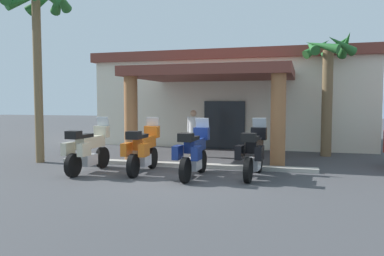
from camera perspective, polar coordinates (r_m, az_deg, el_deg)
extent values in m
plane|color=#424244|center=(10.58, -1.26, -7.45)|extent=(80.00, 80.00, 0.00)
cube|color=silver|center=(20.23, 6.80, 3.61)|extent=(12.78, 7.19, 3.93)
cube|color=#1E2328|center=(16.86, 4.83, 0.43)|extent=(1.80, 0.16, 2.10)
cube|color=brown|center=(14.72, 3.17, 8.07)|extent=(6.05, 4.70, 0.35)
cylinder|color=#9E663D|center=(13.78, -9.04, 1.40)|extent=(0.47, 0.47, 2.97)
cylinder|color=#9E663D|center=(12.49, 12.65, 1.08)|extent=(0.47, 0.47, 2.97)
cube|color=brown|center=(20.34, 6.85, 9.78)|extent=(13.19, 7.61, 0.44)
cylinder|color=black|center=(12.45, -13.15, -4.28)|extent=(0.17, 0.67, 0.66)
cylinder|color=black|center=(11.16, -17.22, -5.31)|extent=(0.17, 0.67, 0.66)
cube|color=silver|center=(11.77, -15.14, -4.59)|extent=(0.35, 0.58, 0.32)
cube|color=beige|center=(11.83, -14.80, -2.05)|extent=(0.36, 1.16, 0.34)
cube|color=black|center=(11.51, -15.75, -1.13)|extent=(0.31, 0.61, 0.10)
cube|color=beige|center=(12.34, -13.26, -0.52)|extent=(0.45, 0.26, 0.36)
cube|color=#B2BCC6|center=(12.39, -13.09, 0.80)|extent=(0.41, 0.14, 0.36)
cube|color=beige|center=(11.37, -17.92, -2.96)|extent=(0.20, 0.45, 0.36)
cube|color=beige|center=(11.08, -15.72, -3.10)|extent=(0.20, 0.45, 0.36)
cube|color=black|center=(11.10, -17.17, -0.99)|extent=(0.38, 0.34, 0.22)
cylinder|color=black|center=(12.12, -5.90, -4.42)|extent=(0.15, 0.66, 0.66)
cylinder|color=black|center=(10.69, -8.72, -5.58)|extent=(0.15, 0.66, 0.66)
cube|color=silver|center=(11.37, -7.27, -4.78)|extent=(0.33, 0.56, 0.32)
cube|color=orange|center=(11.44, -7.02, -2.15)|extent=(0.31, 1.15, 0.34)
cube|color=black|center=(11.10, -7.67, -1.20)|extent=(0.29, 0.60, 0.10)
cube|color=orange|center=(12.01, -5.96, -0.56)|extent=(0.44, 0.25, 0.36)
cube|color=#B2BCC6|center=(12.06, -5.85, 0.80)|extent=(0.40, 0.12, 0.36)
cube|color=orange|center=(10.87, -9.71, -3.14)|extent=(0.19, 0.44, 0.36)
cube|color=orange|center=(10.67, -7.14, -3.25)|extent=(0.19, 0.44, 0.36)
cube|color=black|center=(10.63, -8.66, -1.06)|extent=(0.36, 0.32, 0.22)
cylinder|color=black|center=(11.40, 1.44, -4.93)|extent=(0.17, 0.67, 0.66)
cylinder|color=black|center=(9.94, -1.01, -6.26)|extent=(0.17, 0.67, 0.66)
cube|color=silver|center=(10.63, 0.26, -5.36)|extent=(0.35, 0.58, 0.32)
cube|color=navy|center=(10.70, 0.50, -2.54)|extent=(0.36, 1.16, 0.34)
cube|color=black|center=(10.35, -0.06, -1.55)|extent=(0.31, 0.61, 0.10)
cube|color=navy|center=(11.28, 1.42, -0.83)|extent=(0.45, 0.26, 0.36)
cube|color=#B2BCC6|center=(11.34, 1.54, 0.61)|extent=(0.41, 0.14, 0.36)
cube|color=navy|center=(10.09, -2.15, -3.63)|extent=(0.20, 0.45, 0.36)
cube|color=navy|center=(9.93, 0.69, -3.76)|extent=(0.20, 0.45, 0.36)
cube|color=black|center=(9.87, -0.93, -1.41)|extent=(0.38, 0.34, 0.22)
cylinder|color=black|center=(11.55, 9.85, -4.87)|extent=(0.20, 0.67, 0.66)
cylinder|color=black|center=(10.05, 8.33, -6.19)|extent=(0.20, 0.67, 0.66)
cube|color=silver|center=(10.77, 9.12, -5.30)|extent=(0.37, 0.59, 0.32)
cube|color=black|center=(10.84, 9.30, -2.51)|extent=(0.40, 1.17, 0.34)
cube|color=black|center=(10.48, 8.96, -1.53)|extent=(0.33, 0.62, 0.10)
cube|color=black|center=(11.44, 9.88, -0.82)|extent=(0.46, 0.28, 0.36)
cube|color=#B2BCC6|center=(11.49, 9.97, 0.60)|extent=(0.41, 0.15, 0.36)
cube|color=black|center=(10.18, 7.08, -3.60)|extent=(0.22, 0.45, 0.36)
cube|color=black|center=(10.08, 9.97, -3.70)|extent=(0.22, 0.45, 0.36)
cube|color=black|center=(9.98, 8.43, -1.39)|extent=(0.39, 0.35, 0.22)
cylinder|color=brown|center=(14.64, -0.10, -2.51)|extent=(0.14, 0.14, 0.88)
cylinder|color=brown|center=(14.55, 0.51, -2.55)|extent=(0.14, 0.14, 0.88)
cylinder|color=white|center=(14.53, 0.20, 0.40)|extent=(0.32, 0.32, 0.62)
cylinder|color=white|center=(14.64, -0.53, 0.55)|extent=(0.09, 0.09, 0.59)
cylinder|color=white|center=(14.41, 0.95, 0.49)|extent=(0.09, 0.09, 0.59)
sphere|color=tan|center=(14.50, 0.20, 2.21)|extent=(0.24, 0.24, 0.24)
cylinder|color=brown|center=(15.49, 19.39, 3.43)|extent=(0.39, 0.39, 4.01)
cone|color=#236028|center=(15.79, 21.85, 11.46)|extent=(0.54, 1.28, 1.01)
cone|color=#236028|center=(16.18, 20.68, 11.27)|extent=(1.24, 0.99, 0.99)
cone|color=#236028|center=(16.11, 18.10, 11.29)|extent=(1.25, 1.03, 0.93)
cone|color=#236028|center=(15.46, 17.30, 11.41)|extent=(0.61, 1.35, 0.77)
cone|color=#236028|center=(15.04, 18.70, 11.50)|extent=(1.33, 0.90, 0.69)
cone|color=#236028|center=(15.17, 21.25, 11.50)|extent=(1.24, 1.09, 0.79)
cylinder|color=brown|center=(14.12, -21.87, 6.28)|extent=(0.28, 0.28, 5.46)
cube|color=#ADA89E|center=(12.39, -1.54, -5.47)|extent=(8.40, 0.36, 0.12)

